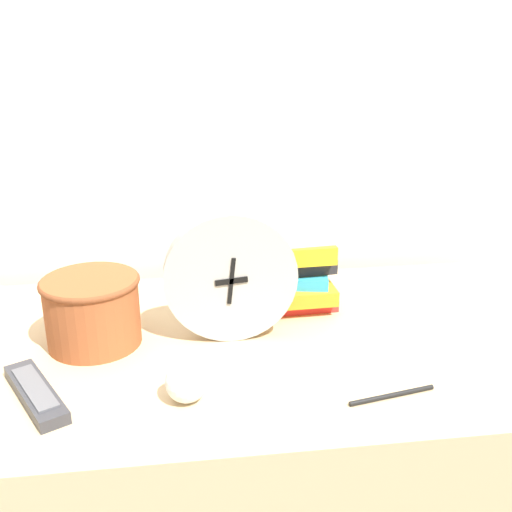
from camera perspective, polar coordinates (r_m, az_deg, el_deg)
The scene contains 8 objects.
wall_back at distance 1.39m, azimuth -5.99°, elevation 17.28°, with size 6.00×0.04×2.40m.
desk at distance 1.34m, azimuth -3.94°, elevation -22.10°, with size 1.38×0.65×0.74m.
desk_clock at distance 1.09m, azimuth -2.43°, elevation -2.09°, with size 0.24×0.04×0.24m.
book_stack at distance 1.25m, azimuth 2.33°, elevation -0.53°, with size 0.27×0.21×0.19m.
basket at distance 1.13m, azimuth -15.33°, elevation -4.85°, with size 0.18×0.18×0.13m.
tv_remote at distance 1.02m, azimuth -20.25°, elevation -12.15°, with size 0.13×0.19×0.02m.
crumpled_paper_ball at distance 0.95m, azimuth -6.65°, elevation -11.80°, with size 0.07×0.07×0.07m.
pen at distance 0.99m, azimuth 12.83°, elevation -12.81°, with size 0.15×0.04×0.01m.
Camera 1 is at (-0.05, -0.66, 1.28)m, focal length 42.00 mm.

